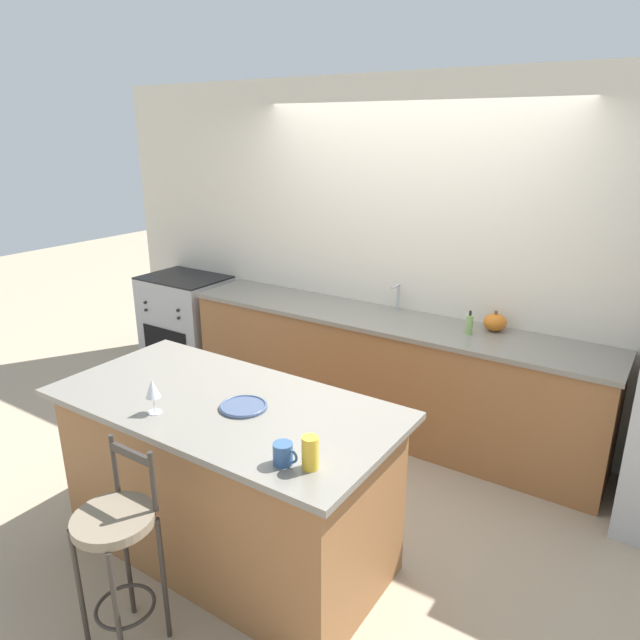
% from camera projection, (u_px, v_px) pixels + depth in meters
% --- Properties ---
extents(ground_plane, '(18.00, 18.00, 0.00)m').
position_uv_depth(ground_plane, '(359.00, 443.00, 4.39)').
color(ground_plane, tan).
extents(wall_back, '(6.00, 0.07, 2.70)m').
position_uv_depth(wall_back, '(406.00, 256.00, 4.50)').
color(wall_back, beige).
rests_on(wall_back, ground_plane).
extents(back_counter, '(3.39, 0.66, 0.93)m').
position_uv_depth(back_counter, '(383.00, 372.00, 4.54)').
color(back_counter, '#936038').
rests_on(back_counter, ground_plane).
extents(sink_faucet, '(0.02, 0.13, 0.22)m').
position_uv_depth(sink_faucet, '(397.00, 294.00, 4.50)').
color(sink_faucet, '#ADAFB5').
rests_on(sink_faucet, back_counter).
extents(kitchen_island, '(1.89, 0.93, 0.95)m').
position_uv_depth(kitchen_island, '(227.00, 478.00, 3.14)').
color(kitchen_island, '#936038').
rests_on(kitchen_island, ground_plane).
extents(oven_range, '(0.79, 0.63, 0.95)m').
position_uv_depth(oven_range, '(188.00, 323.00, 5.66)').
color(oven_range, '#ADAFB5').
rests_on(oven_range, ground_plane).
extents(bar_stool_near, '(0.36, 0.36, 1.01)m').
position_uv_depth(bar_stool_near, '(118.00, 541.00, 2.52)').
color(bar_stool_near, '#332D28').
rests_on(bar_stool_near, ground_plane).
extents(dinner_plate, '(0.25, 0.25, 0.02)m').
position_uv_depth(dinner_plate, '(243.00, 406.00, 2.91)').
color(dinner_plate, '#425170').
rests_on(dinner_plate, kitchen_island).
extents(wine_glass, '(0.07, 0.07, 0.18)m').
position_uv_depth(wine_glass, '(153.00, 389.00, 2.83)').
color(wine_glass, white).
rests_on(wine_glass, kitchen_island).
extents(coffee_mug, '(0.12, 0.09, 0.10)m').
position_uv_depth(coffee_mug, '(283.00, 454.00, 2.41)').
color(coffee_mug, '#335689').
rests_on(coffee_mug, kitchen_island).
extents(tumbler_cup, '(0.07, 0.07, 0.15)m').
position_uv_depth(tumbler_cup, '(310.00, 453.00, 2.37)').
color(tumbler_cup, gold).
rests_on(tumbler_cup, kitchen_island).
extents(pumpkin_decoration, '(0.16, 0.16, 0.15)m').
position_uv_depth(pumpkin_decoration, '(495.00, 322.00, 4.07)').
color(pumpkin_decoration, orange).
rests_on(pumpkin_decoration, back_counter).
extents(soap_bottle, '(0.05, 0.05, 0.17)m').
position_uv_depth(soap_bottle, '(469.00, 324.00, 4.01)').
color(soap_bottle, '#89B260').
rests_on(soap_bottle, back_counter).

